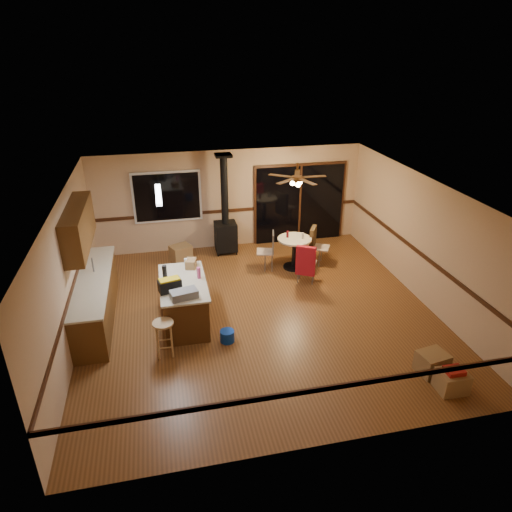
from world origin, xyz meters
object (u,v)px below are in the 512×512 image
object	(u,v)px
blue_bucket	(227,336)
box_corner_a	(452,381)
toolbox_grey	(184,294)
chair_left	(270,247)
chair_near	(306,261)
dining_table	(294,248)
chair_right	(314,241)
box_under_window	(181,253)
box_corner_b	(432,363)
wood_stove	(225,227)
toolbox_black	(170,286)
bar_stool	(164,338)
kitchen_island	(184,302)

from	to	relation	value
blue_bucket	box_corner_a	world-z (taller)	box_corner_a
toolbox_grey	blue_bucket	xyz separation A→B (m)	(0.72, -0.22, -0.86)
chair_left	chair_near	xyz separation A→B (m)	(0.61, -0.94, 0.01)
dining_table	chair_right	bearing A→B (deg)	14.44
dining_table	box_under_window	bearing A→B (deg)	159.00
chair_right	box_corner_b	world-z (taller)	chair_right
wood_stove	chair_near	bearing A→B (deg)	-54.43
toolbox_black	box_corner_b	distance (m)	4.75
bar_stool	box_corner_a	world-z (taller)	bar_stool
blue_bucket	box_under_window	bearing A→B (deg)	99.17
chair_right	toolbox_black	bearing A→B (deg)	-147.57
dining_table	box_corner_b	bearing A→B (deg)	-74.95
kitchen_island	dining_table	distance (m)	3.33
wood_stove	toolbox_black	xyz separation A→B (m)	(-1.55, -3.36, 0.28)
box_corner_a	blue_bucket	bearing A→B (deg)	147.89
bar_stool	chair_right	distance (m)	4.77
chair_left	box_corner_b	world-z (taller)	chair_left
chair_right	box_under_window	size ratio (longest dim) A/B	1.43
kitchen_island	chair_right	distance (m)	3.86
box_under_window	dining_table	bearing A→B (deg)	-21.00
box_under_window	chair_left	bearing A→B (deg)	-24.61
toolbox_grey	bar_stool	size ratio (longest dim) A/B	0.71
kitchen_island	dining_table	world-z (taller)	kitchen_island
chair_left	box_corner_b	bearing A→B (deg)	-68.08
chair_left	chair_near	bearing A→B (deg)	-56.95
box_corner_a	box_under_window	bearing A→B (deg)	124.05
bar_stool	box_corner_a	size ratio (longest dim) A/B	1.46
chair_near	box_under_window	size ratio (longest dim) A/B	1.43
toolbox_black	kitchen_island	bearing A→B (deg)	50.94
box_corner_a	dining_table	bearing A→B (deg)	104.35
chair_near	box_corner_b	xyz separation A→B (m)	(1.13, -3.39, -0.41)
toolbox_black	box_under_window	world-z (taller)	toolbox_black
kitchen_island	box_corner_b	size ratio (longest dim) A/B	3.63
kitchen_island	chair_right	xyz separation A→B (m)	(3.32, 1.96, 0.14)
chair_left	box_under_window	xyz separation A→B (m)	(-2.07, 0.95, -0.39)
kitchen_island	bar_stool	size ratio (longest dim) A/B	2.50
toolbox_grey	box_under_window	size ratio (longest dim) A/B	0.97
chair_left	box_corner_a	distance (m)	5.13
blue_bucket	dining_table	xyz separation A→B (m)	(2.08, 2.65, 0.42)
chair_right	box_corner_a	xyz separation A→B (m)	(0.67, -4.85, -0.42)
dining_table	box_corner_b	distance (m)	4.41
wood_stove	box_corner_a	size ratio (longest dim) A/B	5.49
toolbox_black	chair_right	xyz separation A→B (m)	(3.57, 2.27, -0.42)
bar_stool	toolbox_grey	bearing A→B (deg)	41.68
chair_near	dining_table	bearing A→B (deg)	90.76
wood_stove	toolbox_grey	bearing A→B (deg)	-109.80
kitchen_island	box_corner_b	bearing A→B (deg)	-31.72
chair_near	chair_right	distance (m)	1.13
blue_bucket	box_corner_a	distance (m)	3.88
blue_bucket	dining_table	bearing A→B (deg)	51.93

